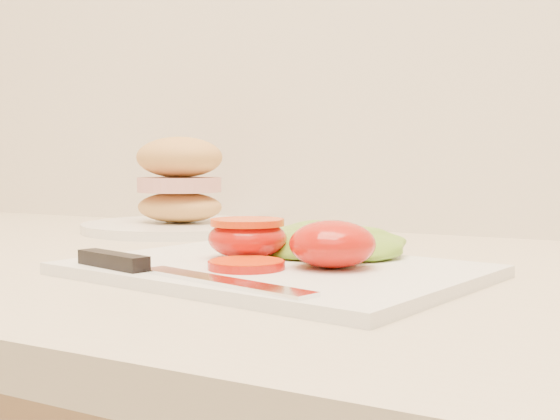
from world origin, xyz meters
The scene contains 8 objects.
cutting_board centered at (-0.56, 1.61, 0.94)m, with size 0.33×0.23×0.01m, color white.
tomato_half_dome centered at (-0.51, 1.61, 0.96)m, with size 0.07×0.07×0.04m, color red.
tomato_half_cut centered at (-0.60, 1.63, 0.96)m, with size 0.07×0.07×0.04m.
tomato_slice_0 centered at (-0.57, 1.57, 0.94)m, with size 0.06×0.06×0.01m, color #F24D0D.
lettuce_leaf_0 centered at (-0.56, 1.68, 0.95)m, with size 0.14×0.09×0.03m, color #79AF2E.
lettuce_leaf_1 centered at (-0.52, 1.67, 0.95)m, with size 0.11×0.08×0.02m, color #79AF2E.
knife centered at (-0.62, 1.52, 0.94)m, with size 0.24×0.07×0.01m.
sandwich_plate centered at (-0.86, 1.88, 0.98)m, with size 0.27×0.27×0.13m.
Camera 1 is at (-0.27, 1.10, 1.03)m, focal length 45.00 mm.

